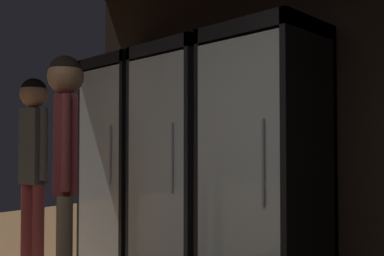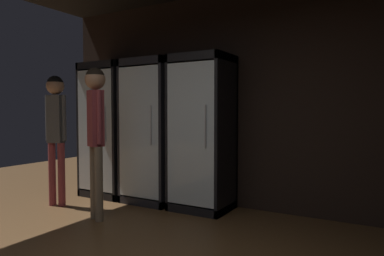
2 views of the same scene
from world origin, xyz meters
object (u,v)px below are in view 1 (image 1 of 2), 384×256
Objects in this scene: cooler_left at (188,170)px; shopper_far at (33,148)px; cooler_center at (268,177)px; cooler_far_left at (130,166)px; shopper_near at (65,149)px.

cooler_left is 1.30m from shopper_far.
cooler_center is (0.78, -0.00, -0.00)m from cooler_left.
shopper_near is (0.72, -1.03, 0.19)m from cooler_far_left.
cooler_left is at bearing 41.15° from shopper_far.
cooler_left is at bearing 86.45° from shopper_near.
shopper_near is at bearing -129.26° from cooler_center.
shopper_far is (-0.91, 0.19, -0.02)m from shopper_near.
cooler_left is at bearing 179.90° from cooler_center.
cooler_left is (0.78, 0.00, 0.00)m from cooler_far_left.
cooler_far_left is at bearing 124.83° from shopper_near.
cooler_far_left is 0.88m from shopper_far.
cooler_far_left is 1.00× the size of cooler_left.
shopper_far is at bearing -138.85° from cooler_left.
cooler_left is 1.12× the size of shopper_near.
cooler_far_left is 1.14× the size of shopper_far.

